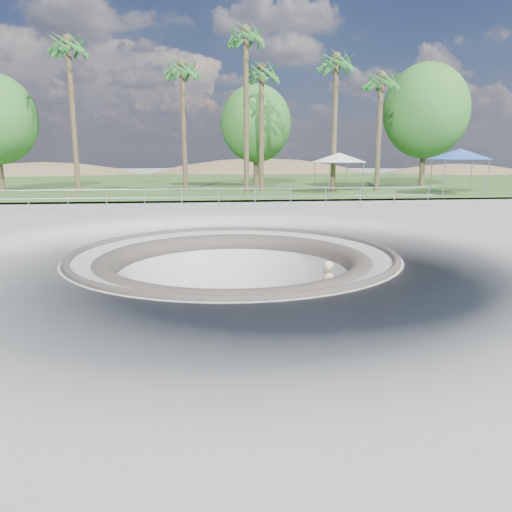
% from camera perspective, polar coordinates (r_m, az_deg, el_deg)
% --- Properties ---
extents(ground, '(180.00, 180.00, 0.00)m').
position_cam_1_polar(ground, '(15.77, -2.60, 0.30)').
color(ground, '#AAA9A5').
rests_on(ground, ground).
extents(skate_bowl, '(14.00, 14.00, 4.10)m').
position_cam_1_polar(skate_bowl, '(16.24, -2.54, -6.04)').
color(skate_bowl, '#AAA9A5').
rests_on(skate_bowl, ground).
extents(grass_strip, '(180.00, 36.00, 0.12)m').
position_cam_1_polar(grass_strip, '(49.52, -5.25, 8.40)').
color(grass_strip, '#2E5722').
rests_on(grass_strip, ground).
extents(distant_hills, '(103.20, 45.00, 28.60)m').
position_cam_1_polar(distant_hills, '(73.46, -2.57, 3.87)').
color(distant_hills, brown).
rests_on(distant_hills, ground).
extents(safety_railing, '(25.00, 0.06, 1.03)m').
position_cam_1_polar(safety_railing, '(27.55, -4.29, 6.68)').
color(safety_railing, '#93969B').
rests_on(safety_railing, ground).
extents(skateboard, '(0.82, 0.44, 0.08)m').
position_cam_1_polar(skateboard, '(15.21, 8.15, -7.44)').
color(skateboard, brown).
rests_on(skateboard, ground).
extents(skater, '(0.66, 0.79, 1.84)m').
position_cam_1_polar(skater, '(14.92, 8.26, -4.03)').
color(skater, beige).
rests_on(skater, skateboard).
extents(canopy_white, '(5.46, 5.46, 2.80)m').
position_cam_1_polar(canopy_white, '(37.20, 9.45, 11.03)').
color(canopy_white, '#93969B').
rests_on(canopy_white, ground).
extents(canopy_blue, '(6.05, 6.05, 3.09)m').
position_cam_1_polar(canopy_blue, '(37.94, 22.29, 10.73)').
color(canopy_blue, '#93969B').
rests_on(canopy_blue, ground).
extents(palm_a, '(2.60, 2.60, 11.13)m').
position_cam_1_polar(palm_a, '(38.42, -20.66, 21.17)').
color(palm_a, brown).
rests_on(palm_a, ground).
extents(palm_b, '(2.60, 2.60, 9.96)m').
position_cam_1_polar(palm_b, '(38.50, -8.43, 20.12)').
color(palm_b, brown).
rests_on(palm_b, ground).
extents(palm_c, '(2.60, 2.60, 11.73)m').
position_cam_1_polar(palm_c, '(36.38, -1.16, 23.34)').
color(palm_c, brown).
rests_on(palm_c, ground).
extents(palm_d, '(2.60, 2.60, 9.59)m').
position_cam_1_polar(palm_d, '(37.47, 0.63, 19.95)').
color(palm_d, brown).
rests_on(palm_d, ground).
extents(palm_e, '(2.60, 2.60, 10.20)m').
position_cam_1_polar(palm_e, '(37.55, 9.17, 20.66)').
color(palm_e, brown).
rests_on(palm_e, ground).
extents(palm_f, '(2.60, 2.60, 9.12)m').
position_cam_1_polar(palm_f, '(39.07, 14.15, 18.62)').
color(palm_f, brown).
rests_on(palm_f, ground).
extents(bushy_tree_mid, '(5.90, 5.37, 8.52)m').
position_cam_1_polar(bushy_tree_mid, '(43.37, 0.01, 14.88)').
color(bushy_tree_mid, brown).
rests_on(bushy_tree_mid, ground).
extents(bushy_tree_right, '(6.90, 6.27, 9.96)m').
position_cam_1_polar(bushy_tree_right, '(44.01, 18.86, 15.40)').
color(bushy_tree_right, brown).
rests_on(bushy_tree_right, ground).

